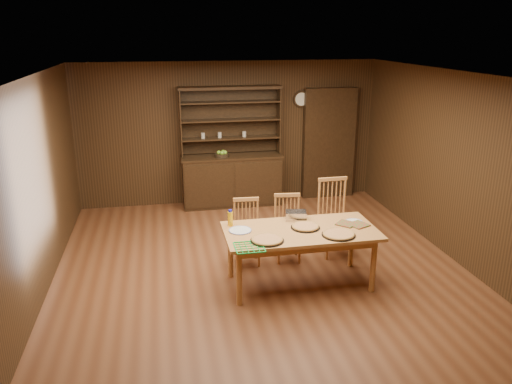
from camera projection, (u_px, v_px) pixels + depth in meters
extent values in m
plane|color=brown|center=(262.00, 270.00, 6.80)|extent=(6.00, 6.00, 0.00)
plane|color=white|center=(263.00, 75.00, 6.00)|extent=(6.00, 6.00, 0.00)
plane|color=#3D2613|center=(229.00, 133.00, 9.20)|extent=(5.50, 0.00, 5.50)
plane|color=#3D2613|center=(346.00, 294.00, 3.60)|extent=(5.50, 0.00, 5.50)
plane|color=#3D2613|center=(35.00, 191.00, 5.90)|extent=(0.00, 6.00, 6.00)
plane|color=#3D2613|center=(456.00, 168.00, 6.90)|extent=(0.00, 6.00, 6.00)
cube|color=#321F10|center=(232.00, 181.00, 9.22)|extent=(1.80, 0.50, 0.90)
cube|color=#321F10|center=(232.00, 157.00, 9.08)|extent=(1.84, 0.52, 0.04)
cube|color=#321F10|center=(229.00, 120.00, 9.10)|extent=(1.80, 0.02, 1.20)
cube|color=#321F10|center=(181.00, 123.00, 8.79)|extent=(0.02, 0.32, 1.20)
cube|color=#321F10|center=(279.00, 120.00, 9.12)|extent=(0.02, 0.32, 1.20)
cube|color=#321F10|center=(230.00, 88.00, 8.77)|extent=(1.84, 0.34, 0.05)
cylinder|color=#B3A797|center=(203.00, 136.00, 8.94)|extent=(0.07, 0.07, 0.10)
cylinder|color=#B3A797|center=(220.00, 135.00, 8.99)|extent=(0.07, 0.07, 0.10)
cube|color=#321F10|center=(329.00, 143.00, 9.53)|extent=(1.00, 0.18, 2.10)
cylinder|color=#321F10|center=(301.00, 99.00, 9.22)|extent=(0.30, 0.04, 0.30)
cylinder|color=beige|center=(302.00, 99.00, 9.20)|extent=(0.24, 0.01, 0.24)
cube|color=#B57F3F|center=(301.00, 231.00, 6.21)|extent=(1.90, 0.95, 0.04)
cylinder|color=#B57F3F|center=(239.00, 278.00, 5.83)|extent=(0.07, 0.07, 0.71)
cylinder|color=#B57F3F|center=(230.00, 252.00, 6.51)|extent=(0.07, 0.07, 0.71)
cylinder|color=#B57F3F|center=(373.00, 266.00, 6.14)|extent=(0.07, 0.07, 0.71)
cylinder|color=#B57F3F|center=(352.00, 242.00, 6.81)|extent=(0.07, 0.07, 0.71)
cube|color=#C07E42|center=(247.00, 238.00, 6.89)|extent=(0.40, 0.38, 0.04)
cylinder|color=#C07E42|center=(238.00, 256.00, 6.80)|extent=(0.03, 0.03, 0.36)
cylinder|color=#C07E42|center=(236.00, 248.00, 7.06)|extent=(0.03, 0.03, 0.36)
cylinder|color=#C07E42|center=(259.00, 255.00, 6.84)|extent=(0.03, 0.03, 0.36)
cylinder|color=#C07E42|center=(256.00, 247.00, 7.09)|extent=(0.03, 0.03, 0.36)
cube|color=#C07E42|center=(246.00, 199.00, 6.87)|extent=(0.36, 0.06, 0.05)
cube|color=#C07E42|center=(288.00, 234.00, 6.99)|extent=(0.42, 0.41, 0.04)
cylinder|color=#C07E42|center=(279.00, 252.00, 6.91)|extent=(0.03, 0.03, 0.37)
cylinder|color=#C07E42|center=(276.00, 244.00, 7.17)|extent=(0.03, 0.03, 0.37)
cylinder|color=#C07E42|center=(300.00, 251.00, 6.94)|extent=(0.03, 0.03, 0.37)
cylinder|color=#C07E42|center=(296.00, 243.00, 7.20)|extent=(0.03, 0.03, 0.37)
cube|color=#C07E42|center=(287.00, 195.00, 6.98)|extent=(0.37, 0.08, 0.05)
cube|color=#C07E42|center=(335.00, 224.00, 7.15)|extent=(0.47, 0.45, 0.04)
cylinder|color=#C07E42|center=(327.00, 245.00, 7.04)|extent=(0.04, 0.04, 0.45)
cylinder|color=#C07E42|center=(319.00, 236.00, 7.34)|extent=(0.04, 0.04, 0.45)
cylinder|color=#C07E42|center=(350.00, 243.00, 7.11)|extent=(0.04, 0.04, 0.45)
cylinder|color=#C07E42|center=(341.00, 234.00, 7.42)|extent=(0.04, 0.04, 0.45)
cube|color=#C07E42|center=(333.00, 179.00, 7.13)|extent=(0.43, 0.05, 0.05)
cylinder|color=black|center=(267.00, 241.00, 5.87)|extent=(0.40, 0.40, 0.01)
cylinder|color=tan|center=(267.00, 239.00, 5.87)|extent=(0.37, 0.37, 0.02)
torus|color=#B07C3F|center=(267.00, 239.00, 5.87)|extent=(0.38, 0.38, 0.03)
cylinder|color=black|center=(339.00, 235.00, 6.03)|extent=(0.41, 0.41, 0.01)
cylinder|color=tan|center=(339.00, 234.00, 6.02)|extent=(0.38, 0.38, 0.02)
torus|color=#B07C3F|center=(339.00, 234.00, 6.02)|extent=(0.39, 0.39, 0.03)
cylinder|color=black|center=(305.00, 227.00, 6.26)|extent=(0.37, 0.37, 0.01)
cylinder|color=tan|center=(305.00, 226.00, 6.26)|extent=(0.33, 0.33, 0.02)
torus|color=#B07C3F|center=(305.00, 226.00, 6.26)|extent=(0.34, 0.34, 0.03)
cylinder|color=silver|center=(240.00, 230.00, 6.16)|extent=(0.28, 0.28, 0.01)
torus|color=#34429D|center=(240.00, 230.00, 6.16)|extent=(0.28, 0.28, 0.01)
cylinder|color=silver|center=(354.00, 222.00, 6.43)|extent=(0.23, 0.23, 0.01)
torus|color=#34429D|center=(354.00, 222.00, 6.43)|extent=(0.23, 0.23, 0.01)
cube|color=white|center=(296.00, 215.00, 6.54)|extent=(0.30, 0.24, 0.11)
cylinder|color=#EEAC0C|center=(230.00, 219.00, 6.31)|extent=(0.07, 0.07, 0.18)
cylinder|color=#13139B|center=(230.00, 211.00, 6.27)|extent=(0.04, 0.04, 0.03)
cube|color=#A31220|center=(358.00, 225.00, 6.34)|extent=(0.29, 0.29, 0.02)
cube|color=#A31220|center=(346.00, 224.00, 6.37)|extent=(0.30, 0.30, 0.02)
cylinder|color=black|center=(222.00, 155.00, 8.98)|extent=(0.26, 0.26, 0.06)
sphere|color=#78B730|center=(219.00, 152.00, 8.96)|extent=(0.08, 0.08, 0.08)
sphere|color=#78B730|center=(223.00, 152.00, 9.00)|extent=(0.08, 0.08, 0.08)
sphere|color=#78B730|center=(222.00, 153.00, 8.92)|extent=(0.08, 0.08, 0.08)
sphere|color=#78B730|center=(225.00, 152.00, 8.96)|extent=(0.08, 0.08, 0.08)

